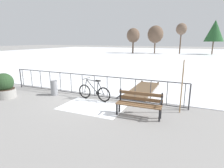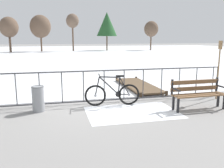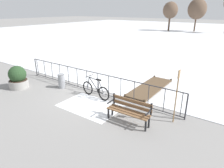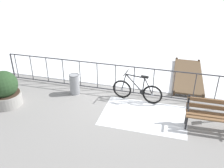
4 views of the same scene
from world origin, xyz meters
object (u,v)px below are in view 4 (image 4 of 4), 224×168
(planter_with_shrub, at_px, (5,90))
(bicycle_near_railing, at_px, (137,91))
(park_bench, at_px, (217,113))
(trash_bin, at_px, (75,84))

(planter_with_shrub, bearing_deg, bicycle_near_railing, 18.75)
(bicycle_near_railing, height_order, park_bench, bicycle_near_railing)
(bicycle_near_railing, relative_size, park_bench, 1.06)
(park_bench, distance_m, planter_with_shrub, 6.42)
(trash_bin, bearing_deg, park_bench, -10.27)
(bicycle_near_railing, xyz_separation_m, park_bench, (2.35, -0.93, 0.14))
(park_bench, distance_m, trash_bin, 4.63)
(bicycle_near_railing, bearing_deg, park_bench, -21.45)
(bicycle_near_railing, relative_size, trash_bin, 2.33)
(park_bench, bearing_deg, trash_bin, 169.73)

